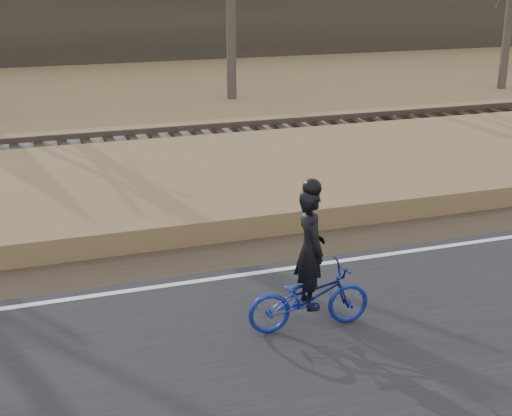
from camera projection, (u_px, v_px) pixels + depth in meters
name	position (u px, v px, depth m)	size (l,w,h in m)	color
ground	(258.00, 282.00, 11.68)	(120.00, 120.00, 0.00)	brown
road	(320.00, 355.00, 9.43)	(120.00, 6.00, 0.06)	black
edge_line	(254.00, 273.00, 11.83)	(120.00, 0.12, 0.01)	silver
shoulder	(236.00, 254.00, 12.74)	(120.00, 1.60, 0.04)	#473A2B
embankment	(195.00, 195.00, 15.36)	(120.00, 5.00, 0.44)	brown
ballast	(159.00, 153.00, 18.76)	(120.00, 3.00, 0.45)	slate
railroad	(159.00, 141.00, 18.66)	(120.00, 2.40, 0.29)	black
treeline_backdrop	(72.00, 3.00, 37.54)	(120.00, 4.00, 6.00)	#383328
cyclist	(309.00, 282.00, 9.87)	(1.80, 0.71, 2.19)	navy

